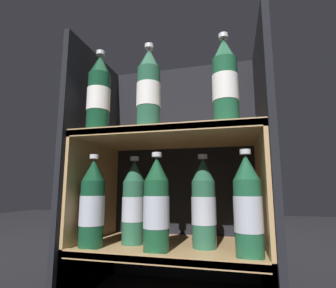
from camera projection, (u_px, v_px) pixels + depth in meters
name	position (u px, v px, depth m)	size (l,w,h in m)	color
fridge_back_wall	(182.00, 167.00, 1.09)	(0.64, 0.02, 0.87)	black
fridge_side_left	(92.00, 165.00, 0.99)	(0.02, 0.40, 0.87)	black
fridge_side_right	(266.00, 161.00, 0.84)	(0.02, 0.40, 0.87)	black
shelf_lower	(171.00, 254.00, 0.85)	(0.60, 0.36, 0.17)	tan
shelf_upper	(171.00, 177.00, 0.90)	(0.60, 0.36, 0.54)	tan
bottle_upper_front_0	(99.00, 95.00, 0.89)	(0.08, 0.08, 0.29)	#144228
bottle_upper_front_1	(149.00, 90.00, 0.85)	(0.08, 0.08, 0.29)	#285B42
bottle_upper_front_2	(225.00, 83.00, 0.79)	(0.08, 0.08, 0.29)	#1E5638
bottle_lower_front_0	(92.00, 205.00, 0.83)	(0.08, 0.08, 0.29)	#144228
bottle_lower_front_1	(156.00, 206.00, 0.78)	(0.08, 0.08, 0.29)	#194C2D
bottle_lower_front_2	(248.00, 207.00, 0.72)	(0.08, 0.08, 0.29)	#1E5638
bottle_lower_back_0	(134.00, 203.00, 0.89)	(0.08, 0.08, 0.29)	#285B42
bottle_lower_back_1	(204.00, 205.00, 0.83)	(0.08, 0.08, 0.29)	#285B42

